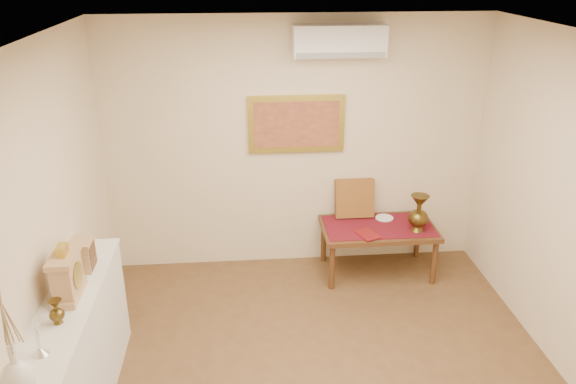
{
  "coord_description": "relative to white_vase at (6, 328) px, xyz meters",
  "views": [
    {
      "loc": [
        -0.58,
        -3.36,
        3.21
      ],
      "look_at": [
        -0.18,
        1.15,
        1.29
      ],
      "focal_mm": 35.0,
      "sensor_mm": 36.0,
      "label": 1
    }
  ],
  "objects": [
    {
      "name": "candlestick",
      "position": [
        -0.03,
        0.39,
        -0.37
      ],
      "size": [
        0.1,
        0.1,
        0.21
      ],
      "primitive_type": null,
      "color": "silver",
      "rests_on": "display_ledge"
    },
    {
      "name": "display_ledge",
      "position": [
        -0.02,
        0.88,
        -0.97
      ],
      "size": [
        0.37,
        2.02,
        0.98
      ],
      "color": "silver",
      "rests_on": "floor"
    },
    {
      "name": "cushion",
      "position": [
        2.44,
        3.03,
        -0.69
      ],
      "size": [
        0.42,
        0.19,
        0.43
      ],
      "primitive_type": "cube",
      "rotation": [
        -0.21,
        0.0,
        0.0
      ],
      "color": "maroon",
      "rests_on": "table_cloth"
    },
    {
      "name": "low_table",
      "position": [
        2.65,
        2.76,
        -0.97
      ],
      "size": [
        1.2,
        0.7,
        0.55
      ],
      "color": "#553219",
      "rests_on": "floor"
    },
    {
      "name": "wall_left",
      "position": [
        -0.2,
        0.88,
        -0.11
      ],
      "size": [
        0.02,
        4.5,
        2.7
      ],
      "primitive_type": "cube",
      "color": "beige",
      "rests_on": "ground"
    },
    {
      "name": "painting",
      "position": [
        1.8,
        3.1,
        0.14
      ],
      "size": [
        1.0,
        0.06,
        0.6
      ],
      "color": "gold",
      "rests_on": "wall_back"
    },
    {
      "name": "ceiling",
      "position": [
        1.8,
        0.88,
        1.24
      ],
      "size": [
        4.5,
        4.5,
        0.0
      ],
      "primitive_type": "plane",
      "rotation": [
        3.14,
        0.0,
        0.0
      ],
      "color": "silver",
      "rests_on": "ground"
    },
    {
      "name": "white_vase",
      "position": [
        0.0,
        0.0,
        0.0
      ],
      "size": [
        0.18,
        0.18,
        0.96
      ],
      "primitive_type": null,
      "color": "white",
      "rests_on": "display_ledge"
    },
    {
      "name": "table_cloth",
      "position": [
        2.65,
        2.76,
        -0.9
      ],
      "size": [
        1.14,
        0.59,
        0.01
      ],
      "primitive_type": "cube",
      "color": "maroon",
      "rests_on": "low_table"
    },
    {
      "name": "wooden_chest",
      "position": [
        -0.01,
        1.4,
        -0.36
      ],
      "size": [
        0.16,
        0.21,
        0.24
      ],
      "color": "tan",
      "rests_on": "display_ledge"
    },
    {
      "name": "mantel_clock",
      "position": [
        -0.01,
        1.02,
        -0.3
      ],
      "size": [
        0.17,
        0.36,
        0.41
      ],
      "color": "tan",
      "rests_on": "display_ledge"
    },
    {
      "name": "menu",
      "position": [
        2.49,
        2.56,
        -0.89
      ],
      "size": [
        0.26,
        0.3,
        0.01
      ],
      "primitive_type": "cube",
      "rotation": [
        0.0,
        0.0,
        0.36
      ],
      "color": "maroon",
      "rests_on": "table_cloth"
    },
    {
      "name": "plate",
      "position": [
        2.76,
        2.94,
        -0.89
      ],
      "size": [
        0.19,
        0.19,
        0.01
      ],
      "primitive_type": "cylinder",
      "color": "white",
      "rests_on": "table_cloth"
    },
    {
      "name": "brass_urn_small",
      "position": [
        -0.01,
        0.71,
        -0.37
      ],
      "size": [
        0.1,
        0.1,
        0.22
      ],
      "primitive_type": null,
      "color": "brown",
      "rests_on": "display_ledge"
    },
    {
      "name": "ac_unit",
      "position": [
        2.2,
        3.0,
        0.99
      ],
      "size": [
        0.9,
        0.25,
        0.3
      ],
      "color": "white",
      "rests_on": "wall_back"
    },
    {
      "name": "brass_urn_tall",
      "position": [
        3.03,
        2.63,
        -0.66
      ],
      "size": [
        0.21,
        0.21,
        0.48
      ],
      "primitive_type": null,
      "color": "brown",
      "rests_on": "table_cloth"
    },
    {
      "name": "wall_back",
      "position": [
        1.8,
        3.13,
        -0.11
      ],
      "size": [
        4.0,
        0.02,
        2.7
      ],
      "primitive_type": "cube",
      "color": "beige",
      "rests_on": "ground"
    }
  ]
}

